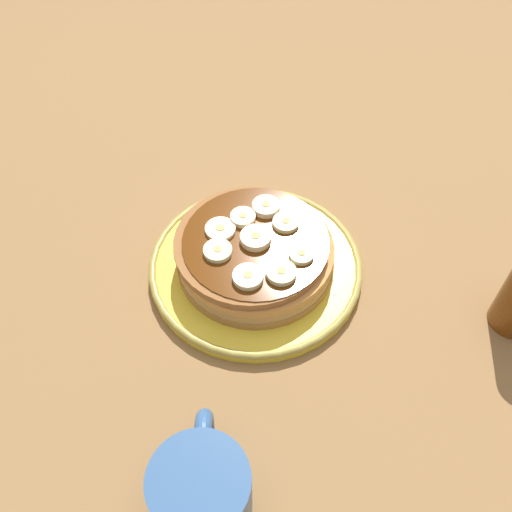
{
  "coord_description": "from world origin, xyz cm",
  "views": [
    {
      "loc": [
        -41.65,
        0.05,
        55.03
      ],
      "look_at": [
        0.0,
        0.0,
        2.73
      ],
      "focal_mm": 39.85,
      "sensor_mm": 36.0,
      "label": 1
    }
  ],
  "objects_px": {
    "banana_slice_0": "(259,238)",
    "banana_slice_7": "(248,277)",
    "banana_slice_6": "(302,255)",
    "banana_slice_1": "(282,273)",
    "banana_slice_8": "(266,207)",
    "pancake_stack": "(256,254)",
    "banana_slice_3": "(243,218)",
    "banana_slice_5": "(218,251)",
    "coffee_mug": "(202,488)",
    "banana_slice_4": "(286,223)",
    "banana_slice_2": "(221,229)",
    "plate": "(256,266)"
  },
  "relations": [
    {
      "from": "banana_slice_0",
      "to": "banana_slice_7",
      "type": "height_order",
      "value": "banana_slice_0"
    },
    {
      "from": "banana_slice_6",
      "to": "banana_slice_7",
      "type": "distance_m",
      "value": 0.07
    },
    {
      "from": "banana_slice_1",
      "to": "banana_slice_8",
      "type": "height_order",
      "value": "banana_slice_8"
    },
    {
      "from": "pancake_stack",
      "to": "banana_slice_3",
      "type": "xyz_separation_m",
      "value": [
        0.03,
        0.01,
        0.02
      ]
    },
    {
      "from": "banana_slice_5",
      "to": "banana_slice_6",
      "type": "relative_size",
      "value": 1.17
    },
    {
      "from": "banana_slice_1",
      "to": "banana_slice_3",
      "type": "bearing_deg",
      "value": 27.7
    },
    {
      "from": "banana_slice_0",
      "to": "coffee_mug",
      "type": "relative_size",
      "value": 0.3
    },
    {
      "from": "banana_slice_4",
      "to": "banana_slice_6",
      "type": "distance_m",
      "value": 0.05
    },
    {
      "from": "banana_slice_7",
      "to": "coffee_mug",
      "type": "relative_size",
      "value": 0.28
    },
    {
      "from": "banana_slice_1",
      "to": "banana_slice_8",
      "type": "relative_size",
      "value": 1.01
    },
    {
      "from": "banana_slice_2",
      "to": "banana_slice_5",
      "type": "relative_size",
      "value": 1.09
    },
    {
      "from": "banana_slice_3",
      "to": "banana_slice_8",
      "type": "relative_size",
      "value": 0.9
    },
    {
      "from": "banana_slice_0",
      "to": "banana_slice_8",
      "type": "bearing_deg",
      "value": -10.81
    },
    {
      "from": "banana_slice_7",
      "to": "banana_slice_8",
      "type": "height_order",
      "value": "same"
    },
    {
      "from": "banana_slice_2",
      "to": "banana_slice_6",
      "type": "xyz_separation_m",
      "value": [
        -0.04,
        -0.09,
        0.0
      ]
    },
    {
      "from": "banana_slice_7",
      "to": "banana_slice_8",
      "type": "distance_m",
      "value": 0.11
    },
    {
      "from": "banana_slice_3",
      "to": "coffee_mug",
      "type": "bearing_deg",
      "value": 173.83
    },
    {
      "from": "banana_slice_4",
      "to": "banana_slice_2",
      "type": "bearing_deg",
      "value": 97.51
    },
    {
      "from": "banana_slice_4",
      "to": "banana_slice_1",
      "type": "bearing_deg",
      "value": 174.13
    },
    {
      "from": "plate",
      "to": "banana_slice_7",
      "type": "height_order",
      "value": "banana_slice_7"
    },
    {
      "from": "plate",
      "to": "banana_slice_8",
      "type": "height_order",
      "value": "banana_slice_8"
    },
    {
      "from": "banana_slice_3",
      "to": "banana_slice_4",
      "type": "xyz_separation_m",
      "value": [
        -0.01,
        -0.05,
        -0.0
      ]
    },
    {
      "from": "coffee_mug",
      "to": "banana_slice_2",
      "type": "bearing_deg",
      "value": -1.34
    },
    {
      "from": "banana_slice_0",
      "to": "banana_slice_4",
      "type": "height_order",
      "value": "banana_slice_0"
    },
    {
      "from": "banana_slice_3",
      "to": "banana_slice_2",
      "type": "bearing_deg",
      "value": 124.11
    },
    {
      "from": "banana_slice_1",
      "to": "banana_slice_2",
      "type": "bearing_deg",
      "value": 47.13
    },
    {
      "from": "banana_slice_8",
      "to": "banana_slice_4",
      "type": "bearing_deg",
      "value": -136.53
    },
    {
      "from": "banana_slice_1",
      "to": "coffee_mug",
      "type": "height_order",
      "value": "coffee_mug"
    },
    {
      "from": "banana_slice_1",
      "to": "banana_slice_6",
      "type": "bearing_deg",
      "value": -42.4
    },
    {
      "from": "banana_slice_2",
      "to": "banana_slice_7",
      "type": "bearing_deg",
      "value": -154.83
    },
    {
      "from": "banana_slice_1",
      "to": "pancake_stack",
      "type": "bearing_deg",
      "value": 31.06
    },
    {
      "from": "pancake_stack",
      "to": "banana_slice_1",
      "type": "xyz_separation_m",
      "value": [
        -0.05,
        -0.03,
        0.02
      ]
    },
    {
      "from": "pancake_stack",
      "to": "banana_slice_3",
      "type": "height_order",
      "value": "banana_slice_3"
    },
    {
      "from": "banana_slice_6",
      "to": "pancake_stack",
      "type": "bearing_deg",
      "value": 67.56
    },
    {
      "from": "banana_slice_2",
      "to": "banana_slice_7",
      "type": "height_order",
      "value": "banana_slice_7"
    },
    {
      "from": "pancake_stack",
      "to": "coffee_mug",
      "type": "height_order",
      "value": "coffee_mug"
    },
    {
      "from": "plate",
      "to": "banana_slice_2",
      "type": "distance_m",
      "value": 0.07
    },
    {
      "from": "plate",
      "to": "coffee_mug",
      "type": "distance_m",
      "value": 0.27
    },
    {
      "from": "banana_slice_4",
      "to": "banana_slice_8",
      "type": "bearing_deg",
      "value": 43.47
    },
    {
      "from": "banana_slice_2",
      "to": "banana_slice_8",
      "type": "distance_m",
      "value": 0.06
    },
    {
      "from": "plate",
      "to": "banana_slice_1",
      "type": "bearing_deg",
      "value": -150.25
    },
    {
      "from": "plate",
      "to": "banana_slice_4",
      "type": "distance_m",
      "value": 0.07
    },
    {
      "from": "banana_slice_3",
      "to": "banana_slice_5",
      "type": "height_order",
      "value": "same"
    },
    {
      "from": "banana_slice_7",
      "to": "banana_slice_4",
      "type": "bearing_deg",
      "value": -28.83
    },
    {
      "from": "banana_slice_5",
      "to": "coffee_mug",
      "type": "height_order",
      "value": "coffee_mug"
    },
    {
      "from": "banana_slice_6",
      "to": "banana_slice_7",
      "type": "xyz_separation_m",
      "value": [
        -0.03,
        0.06,
        0.0
      ]
    },
    {
      "from": "plate",
      "to": "pancake_stack",
      "type": "relative_size",
      "value": 1.34
    },
    {
      "from": "banana_slice_3",
      "to": "banana_slice_7",
      "type": "xyz_separation_m",
      "value": [
        -0.09,
        -0.01,
        0.0
      ]
    },
    {
      "from": "banana_slice_0",
      "to": "banana_slice_8",
      "type": "distance_m",
      "value": 0.05
    },
    {
      "from": "banana_slice_4",
      "to": "banana_slice_0",
      "type": "bearing_deg",
      "value": 127.47
    }
  ]
}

